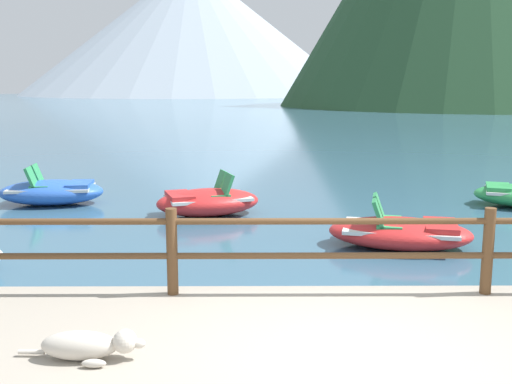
{
  "coord_description": "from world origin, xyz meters",
  "views": [
    {
      "loc": [
        -0.84,
        -4.74,
        2.67
      ],
      "look_at": [
        -0.78,
        5.0,
        0.9
      ],
      "focal_mm": 42.53,
      "sensor_mm": 36.0,
      "label": 1
    }
  ],
  "objects": [
    {
      "name": "distant_peak",
      "position": [
        -13.89,
        130.21,
        13.97
      ],
      "size": [
        72.52,
        72.52,
        27.94
      ],
      "primitive_type": "cone",
      "color": "#9EADBC",
      "rests_on": "ground"
    },
    {
      "name": "pedal_boat_4",
      "position": [
        -5.27,
        8.47,
        0.29
      ],
      "size": [
        2.35,
        1.44,
        0.87
      ],
      "color": "blue",
      "rests_on": "ground"
    },
    {
      "name": "dock_railing",
      "position": [
        -0.0,
        1.55,
        0.97
      ],
      "size": [
        23.92,
        0.12,
        0.95
      ],
      "color": "brown",
      "rests_on": "promenade_dock"
    },
    {
      "name": "dog_resting",
      "position": [
        -2.2,
        -0.02,
        0.52
      ],
      "size": [
        1.08,
        0.39,
        0.26
      ],
      "color": "beige",
      "rests_on": "promenade_dock"
    },
    {
      "name": "ground_plane",
      "position": [
        0.0,
        40.0,
        0.0
      ],
      "size": [
        200.0,
        200.0,
        0.0
      ],
      "primitive_type": "plane",
      "color": "#38607A"
    },
    {
      "name": "pedal_boat_1",
      "position": [
        1.59,
        4.86,
        0.26
      ],
      "size": [
        2.55,
        1.81,
        0.83
      ],
      "color": "red",
      "rests_on": "ground"
    },
    {
      "name": "pedal_boat_0",
      "position": [
        -1.75,
        7.34,
        0.29
      ],
      "size": [
        2.4,
        1.86,
        0.87
      ],
      "color": "red",
      "rests_on": "ground"
    }
  ]
}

